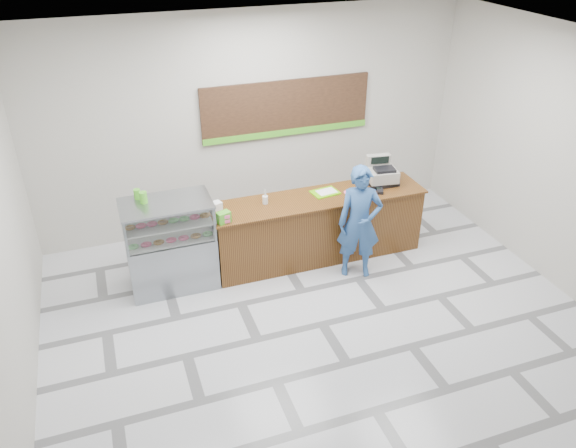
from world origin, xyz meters
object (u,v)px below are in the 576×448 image
object	(u,v)px
cash_register	(381,173)
customer	(359,223)
serving_tray	(325,192)
display_case	(170,244)
sales_counter	(318,227)

from	to	relation	value
cash_register	customer	world-z (taller)	customer
customer	serving_tray	bearing A→B (deg)	129.16
cash_register	serving_tray	bearing A→B (deg)	-168.40
serving_tray	display_case	bearing A→B (deg)	174.35
sales_counter	cash_register	world-z (taller)	cash_register
display_case	cash_register	xyz separation A→B (m)	(3.31, 0.14, 0.51)
cash_register	customer	size ratio (longest dim) A/B	0.30
display_case	customer	size ratio (longest dim) A/B	0.78
sales_counter	serving_tray	size ratio (longest dim) A/B	7.54
cash_register	serving_tray	size ratio (longest dim) A/B	1.19
sales_counter	display_case	xyz separation A→B (m)	(-2.22, -0.00, 0.16)
serving_tray	customer	xyz separation A→B (m)	(0.24, -0.70, -0.19)
display_case	cash_register	world-z (taller)	cash_register
serving_tray	sales_counter	bearing A→B (deg)	-155.65
display_case	customer	xyz separation A→B (m)	(2.60, -0.61, 0.18)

